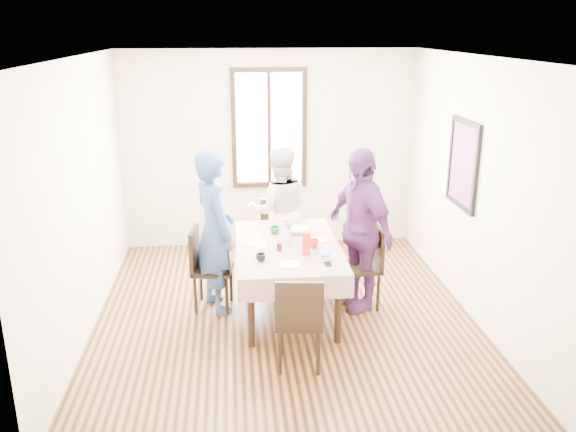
# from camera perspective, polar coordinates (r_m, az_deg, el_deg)

# --- Properties ---
(ground) EXTENTS (4.50, 4.50, 0.00)m
(ground) POSITION_cam_1_polar(r_m,az_deg,el_deg) (6.52, -0.36, -9.38)
(ground) COLOR black
(ground) RESTS_ON ground
(back_wall) EXTENTS (4.00, 0.00, 4.00)m
(back_wall) POSITION_cam_1_polar(r_m,az_deg,el_deg) (8.21, -1.81, 6.34)
(back_wall) COLOR beige
(back_wall) RESTS_ON ground
(right_wall) EXTENTS (0.00, 4.50, 4.50)m
(right_wall) POSITION_cam_1_polar(r_m,az_deg,el_deg) (6.51, 17.45, 2.48)
(right_wall) COLOR beige
(right_wall) RESTS_ON ground
(window_frame) EXTENTS (1.02, 0.06, 1.62)m
(window_frame) POSITION_cam_1_polar(r_m,az_deg,el_deg) (8.13, -1.82, 8.39)
(window_frame) COLOR black
(window_frame) RESTS_ON back_wall
(window_pane) EXTENTS (0.90, 0.02, 1.50)m
(window_pane) POSITION_cam_1_polar(r_m,az_deg,el_deg) (8.14, -1.83, 8.40)
(window_pane) COLOR white
(window_pane) RESTS_ON back_wall
(art_poster) EXTENTS (0.04, 0.76, 0.96)m
(art_poster) POSITION_cam_1_polar(r_m,az_deg,el_deg) (6.72, 16.48, 4.80)
(art_poster) COLOR red
(art_poster) RESTS_ON right_wall
(dining_table) EXTENTS (0.97, 1.61, 0.75)m
(dining_table) POSITION_cam_1_polar(r_m,az_deg,el_deg) (6.45, -0.04, -6.01)
(dining_table) COLOR black
(dining_table) RESTS_ON ground
(tablecloth) EXTENTS (1.09, 1.73, 0.01)m
(tablecloth) POSITION_cam_1_polar(r_m,az_deg,el_deg) (6.30, -0.04, -2.84)
(tablecloth) COLOR #501108
(tablecloth) RESTS_ON dining_table
(chair_left) EXTENTS (0.47, 0.47, 0.91)m
(chair_left) POSITION_cam_1_polar(r_m,az_deg,el_deg) (6.53, -7.24, -5.07)
(chair_left) COLOR black
(chair_left) RESTS_ON ground
(chair_right) EXTENTS (0.43, 0.43, 0.91)m
(chair_right) POSITION_cam_1_polar(r_m,az_deg,el_deg) (6.58, 6.93, -4.88)
(chair_right) COLOR black
(chair_right) RESTS_ON ground
(chair_far) EXTENTS (0.44, 0.44, 0.91)m
(chair_far) POSITION_cam_1_polar(r_m,az_deg,el_deg) (7.44, -0.86, -2.03)
(chair_far) COLOR black
(chair_far) RESTS_ON ground
(chair_near) EXTENTS (0.47, 0.47, 0.91)m
(chair_near) POSITION_cam_1_polar(r_m,az_deg,el_deg) (5.42, 1.09, -9.92)
(chair_near) COLOR black
(chair_near) RESTS_ON ground
(person_left) EXTENTS (0.64, 0.76, 1.77)m
(person_left) POSITION_cam_1_polar(r_m,az_deg,el_deg) (6.38, -7.20, -1.48)
(person_left) COLOR navy
(person_left) RESTS_ON ground
(person_far) EXTENTS (0.81, 0.65, 1.61)m
(person_far) POSITION_cam_1_polar(r_m,az_deg,el_deg) (7.31, -0.86, 0.49)
(person_far) COLOR beige
(person_far) RESTS_ON ground
(person_right) EXTENTS (0.82, 1.13, 1.78)m
(person_right) POSITION_cam_1_polar(r_m,az_deg,el_deg) (6.42, 6.89, -1.29)
(person_right) COLOR #592967
(person_right) RESTS_ON ground
(mug_black) EXTENTS (0.11, 0.11, 0.08)m
(mug_black) POSITION_cam_1_polar(r_m,az_deg,el_deg) (5.87, -2.63, -4.01)
(mug_black) COLOR black
(mug_black) RESTS_ON tablecloth
(mug_flag) EXTENTS (0.13, 0.13, 0.09)m
(mug_flag) POSITION_cam_1_polar(r_m,az_deg,el_deg) (6.21, 2.52, -2.66)
(mug_flag) COLOR red
(mug_flag) RESTS_ON tablecloth
(mug_green) EXTENTS (0.14, 0.14, 0.08)m
(mug_green) POSITION_cam_1_polar(r_m,az_deg,el_deg) (6.62, -1.29, -1.37)
(mug_green) COLOR #0C7226
(mug_green) RESTS_ON tablecloth
(serving_bowl) EXTENTS (0.31, 0.31, 0.06)m
(serving_bowl) POSITION_cam_1_polar(r_m,az_deg,el_deg) (6.65, 0.91, -1.40)
(serving_bowl) COLOR white
(serving_bowl) RESTS_ON tablecloth
(juice_carton) EXTENTS (0.08, 0.08, 0.24)m
(juice_carton) POSITION_cam_1_polar(r_m,az_deg,el_deg) (6.01, 1.79, -2.61)
(juice_carton) COLOR red
(juice_carton) RESTS_ON tablecloth
(butter_tub) EXTENTS (0.12, 0.12, 0.06)m
(butter_tub) POSITION_cam_1_polar(r_m,az_deg,el_deg) (5.90, 3.54, -3.98)
(butter_tub) COLOR white
(butter_tub) RESTS_ON tablecloth
(jam_jar) EXTENTS (0.05, 0.05, 0.08)m
(jam_jar) POSITION_cam_1_polar(r_m,az_deg,el_deg) (6.13, -0.84, -3.01)
(jam_jar) COLOR black
(jam_jar) RESTS_ON tablecloth
(drinking_glass) EXTENTS (0.06, 0.06, 0.09)m
(drinking_glass) POSITION_cam_1_polar(r_m,az_deg,el_deg) (6.02, -2.60, -3.38)
(drinking_glass) COLOR silver
(drinking_glass) RESTS_ON tablecloth
(smartphone) EXTENTS (0.07, 0.13, 0.01)m
(smartphone) POSITION_cam_1_polar(r_m,az_deg,el_deg) (5.82, 3.84, -4.59)
(smartphone) COLOR black
(smartphone) RESTS_ON tablecloth
(flower_vase) EXTENTS (0.08, 0.08, 0.16)m
(flower_vase) POSITION_cam_1_polar(r_m,az_deg,el_deg) (6.34, -0.03, -1.91)
(flower_vase) COLOR silver
(flower_vase) RESTS_ON tablecloth
(plate_left) EXTENTS (0.20, 0.20, 0.01)m
(plate_left) POSITION_cam_1_polar(r_m,az_deg,el_deg) (6.35, -3.10, -2.60)
(plate_left) COLOR white
(plate_left) RESTS_ON tablecloth
(plate_right) EXTENTS (0.20, 0.20, 0.01)m
(plate_right) POSITION_cam_1_polar(r_m,az_deg,el_deg) (6.43, 2.97, -2.32)
(plate_right) COLOR white
(plate_right) RESTS_ON tablecloth
(plate_near) EXTENTS (0.20, 0.20, 0.01)m
(plate_near) POSITION_cam_1_polar(r_m,az_deg,el_deg) (5.78, 0.04, -4.67)
(plate_near) COLOR white
(plate_near) RESTS_ON tablecloth
(butter_lid) EXTENTS (0.12, 0.12, 0.01)m
(butter_lid) POSITION_cam_1_polar(r_m,az_deg,el_deg) (5.89, 3.55, -3.67)
(butter_lid) COLOR blue
(butter_lid) RESTS_ON butter_tub
(flower_bunch) EXTENTS (0.09, 0.09, 0.10)m
(flower_bunch) POSITION_cam_1_polar(r_m,az_deg,el_deg) (6.30, -0.03, -0.81)
(flower_bunch) COLOR yellow
(flower_bunch) RESTS_ON flower_vase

